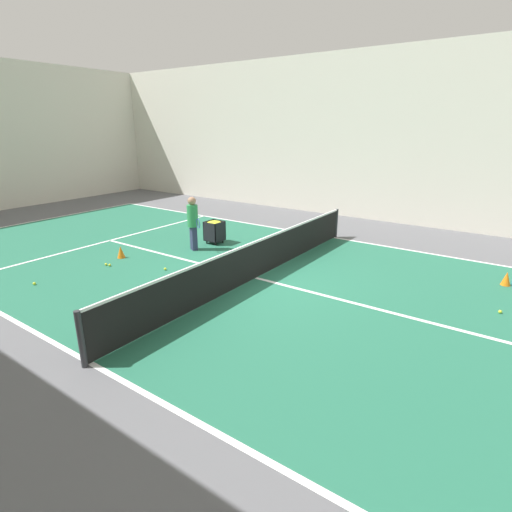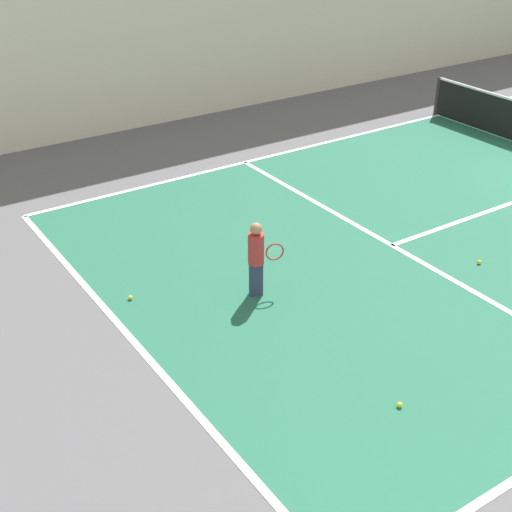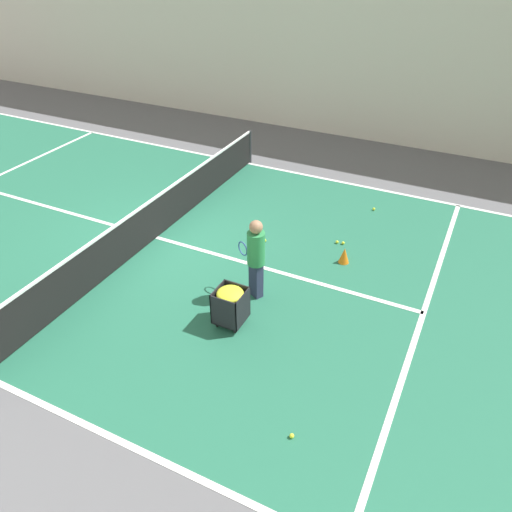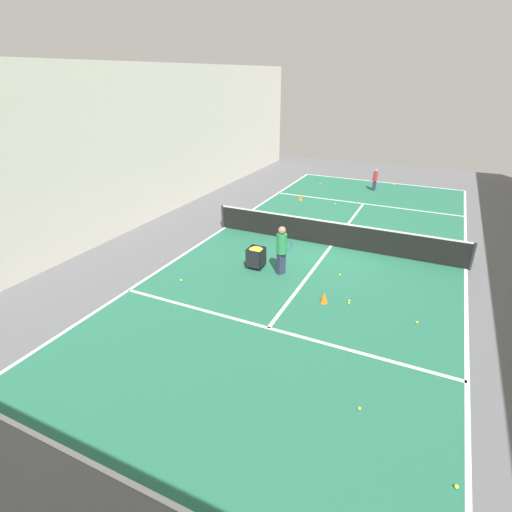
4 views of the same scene
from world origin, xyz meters
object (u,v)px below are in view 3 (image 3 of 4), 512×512
at_px(coach_at_net, 256,254).
at_px(ball_cart, 230,301).
at_px(tennis_net, 154,218).
at_px(training_cone_0, 344,255).

xyz_separation_m(coach_at_net, ball_cart, (0.91, -0.04, -0.42)).
bearing_deg(ball_cart, tennis_net, -121.70).
bearing_deg(coach_at_net, ball_cart, 115.13).
bearing_deg(training_cone_0, coach_at_net, -33.23).
height_order(tennis_net, coach_at_net, coach_at_net).
bearing_deg(ball_cart, training_cone_0, 155.94).
bearing_deg(coach_at_net, tennis_net, 11.06).
relative_size(ball_cart, training_cone_0, 2.13).
bearing_deg(tennis_net, ball_cart, 58.30).
relative_size(tennis_net, coach_at_net, 5.83).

